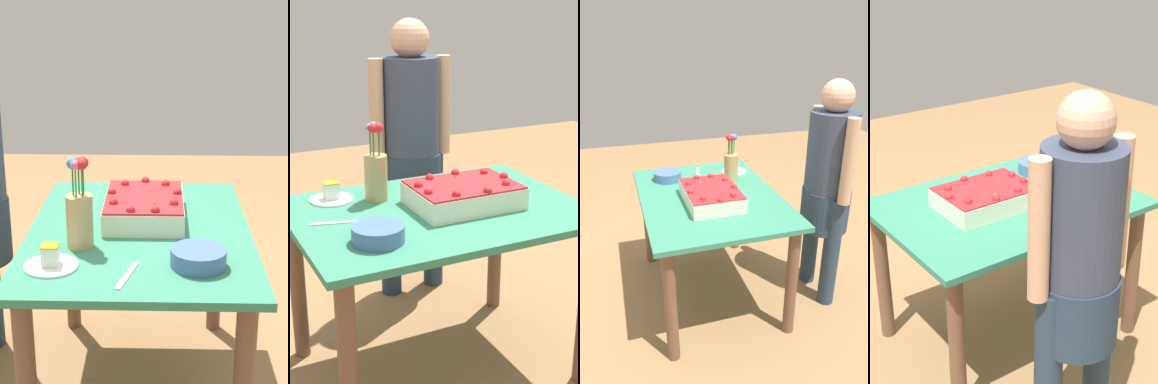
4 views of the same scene
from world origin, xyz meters
TOP-DOWN VIEW (x-y plane):
  - ground_plane at (0.00, 0.00)m, footprint 8.00×8.00m
  - dining_table at (0.00, 0.00)m, footprint 1.19×0.87m
  - sheet_cake at (0.11, -0.02)m, footprint 0.43×0.32m
  - serving_plate_with_slice at (-0.36, 0.29)m, footprint 0.19×0.19m
  - cake_knife at (-0.42, 0.03)m, footprint 0.20×0.07m
  - flower_vase at (-0.18, 0.21)m, footprint 0.10×0.10m
  - fruit_bowl at (-0.34, -0.21)m, footprint 0.19×0.19m
  - person_standing at (0.21, 0.74)m, footprint 0.45×0.31m

SIDE VIEW (x-z plane):
  - ground_plane at x=0.00m, z-range 0.00..0.00m
  - dining_table at x=0.00m, z-range 0.25..1.01m
  - cake_knife at x=-0.42m, z-range 0.76..0.77m
  - serving_plate_with_slice at x=-0.36m, z-range 0.75..0.83m
  - fruit_bowl at x=-0.34m, z-range 0.76..0.83m
  - sheet_cake at x=0.11m, z-range 0.75..0.87m
  - person_standing at x=0.21m, z-range 0.11..1.60m
  - flower_vase at x=-0.18m, z-range 0.72..1.06m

